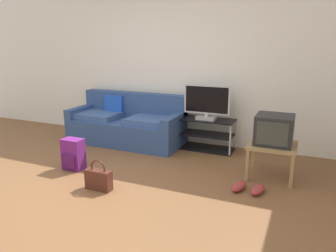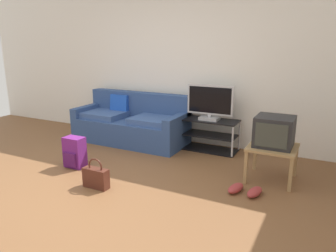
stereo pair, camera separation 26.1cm
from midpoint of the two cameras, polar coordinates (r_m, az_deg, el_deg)
The scene contains 10 objects.
ground_plane at distance 3.98m, azimuth -12.28°, elevation -11.36°, with size 9.00×9.80×0.02m, color brown.
wall_back at distance 5.69m, azimuth 2.96°, elevation 10.93°, with size 9.00×0.10×2.70m, color silver.
couch at distance 5.70m, azimuth -5.16°, elevation 0.39°, with size 1.98×0.84×0.85m.
tv_stand at distance 5.29m, azimuth 8.75°, elevation -1.57°, with size 0.91×0.42×0.51m.
flat_tv at distance 5.15m, azimuth 8.89°, elevation 4.06°, with size 0.75×0.22×0.56m.
side_table at distance 4.31m, azimuth 19.71°, elevation -4.17°, with size 0.59×0.59×0.45m.
crt_tv at distance 4.25m, azimuth 20.02°, elevation -0.91°, with size 0.46×0.45×0.38m.
backpack at distance 4.68m, azimuth -14.69°, elevation -4.57°, with size 0.29×0.26×0.43m.
handbag at distance 3.99m, azimuth -10.82°, elevation -8.92°, with size 0.33×0.12×0.37m.
sneakers_pair at distance 3.95m, azimuth 15.39°, elevation -10.92°, with size 0.41×0.31×0.09m.
Camera 2 is at (2.45, -2.67, 1.71)m, focal length 34.38 mm.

